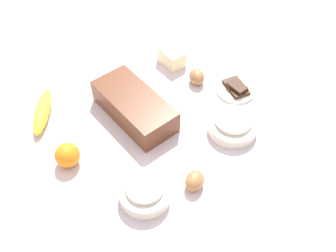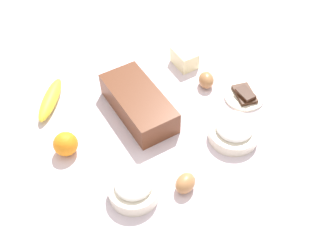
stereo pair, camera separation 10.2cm
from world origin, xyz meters
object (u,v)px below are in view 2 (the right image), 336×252
at_px(banana, 50,99).
at_px(flour_bowl, 134,188).
at_px(loaf_pan, 138,103).
at_px(sugar_bowl, 234,131).
at_px(egg_near_butter, 206,80).
at_px(egg_beside_bowl, 185,183).
at_px(chocolate_plate, 244,96).
at_px(orange_fruit, 66,144).
at_px(butter_block, 184,58).

bearing_deg(banana, flour_bowl, 16.33).
xyz_separation_m(loaf_pan, sugar_bowl, (0.21, 0.22, -0.01)).
relative_size(loaf_pan, egg_near_butter, 4.65).
xyz_separation_m(flour_bowl, egg_beside_bowl, (0.04, 0.13, -0.01)).
bearing_deg(chocolate_plate, egg_near_butter, -139.99).
bearing_deg(orange_fruit, chocolate_plate, 87.66).
bearing_deg(chocolate_plate, egg_beside_bowl, -55.01).
bearing_deg(egg_beside_bowl, egg_near_butter, 144.16).
bearing_deg(egg_near_butter, sugar_bowl, -7.70).
xyz_separation_m(banana, egg_beside_bowl, (0.46, 0.25, 0.00)).
distance_m(butter_block, chocolate_plate, 0.25).
xyz_separation_m(orange_fruit, egg_near_butter, (-0.08, 0.49, -0.01)).
relative_size(flour_bowl, egg_near_butter, 2.17).
height_order(banana, chocolate_plate, banana).
distance_m(egg_beside_bowl, chocolate_plate, 0.40).
height_order(loaf_pan, egg_near_butter, loaf_pan).
bearing_deg(chocolate_plate, flour_bowl, -67.56).
distance_m(egg_near_butter, chocolate_plate, 0.14).
xyz_separation_m(flour_bowl, chocolate_plate, (-0.19, 0.46, -0.02)).
relative_size(banana, chocolate_plate, 1.46).
bearing_deg(banana, egg_beside_bowl, 28.85).
distance_m(sugar_bowl, egg_near_butter, 0.23).
xyz_separation_m(flour_bowl, egg_near_butter, (-0.29, 0.37, -0.01)).
bearing_deg(butter_block, chocolate_plate, 24.73).
bearing_deg(loaf_pan, orange_fruit, -83.85).
relative_size(orange_fruit, chocolate_plate, 0.54).
bearing_deg(loaf_pan, butter_block, 115.17).
distance_m(loaf_pan, egg_beside_bowl, 0.31).
height_order(flour_bowl, orange_fruit, orange_fruit).
xyz_separation_m(butter_block, egg_near_butter, (0.13, 0.02, -0.00)).
bearing_deg(loaf_pan, egg_beside_bowl, -5.50).
relative_size(flour_bowl, egg_beside_bowl, 2.16).
distance_m(loaf_pan, flour_bowl, 0.30).
bearing_deg(egg_beside_bowl, banana, -151.15).
relative_size(sugar_bowl, banana, 0.78).
height_order(egg_beside_bowl, chocolate_plate, egg_beside_bowl).
bearing_deg(loaf_pan, egg_near_butter, 87.29).
xyz_separation_m(flour_bowl, sugar_bowl, (-0.06, 0.34, -0.00)).
xyz_separation_m(sugar_bowl, butter_block, (-0.36, 0.01, 0.00)).
bearing_deg(butter_block, flour_bowl, -40.00).
relative_size(sugar_bowl, egg_beside_bowl, 2.34).
distance_m(orange_fruit, egg_near_butter, 0.50).
xyz_separation_m(banana, butter_block, (0.00, 0.47, 0.01)).
height_order(banana, egg_near_butter, egg_near_butter).
height_order(butter_block, egg_beside_bowl, butter_block).
bearing_deg(sugar_bowl, loaf_pan, -134.05).
distance_m(sugar_bowl, egg_beside_bowl, 0.23).
bearing_deg(egg_near_butter, butter_block, -171.38).
xyz_separation_m(banana, egg_near_butter, (0.13, 0.49, 0.01)).
xyz_separation_m(butter_block, chocolate_plate, (0.23, 0.11, -0.02)).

